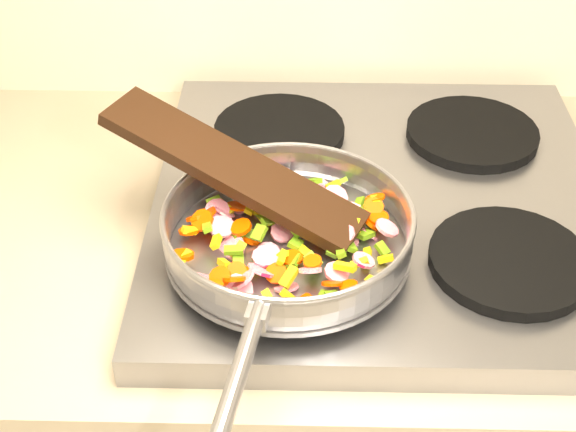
{
  "coord_description": "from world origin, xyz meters",
  "views": [
    {
      "loc": [
        -0.8,
        0.81,
        1.57
      ],
      "look_at": [
        -0.82,
        1.53,
        1.0
      ],
      "focal_mm": 50.0,
      "sensor_mm": 36.0,
      "label": 1
    }
  ],
  "objects": [
    {
      "name": "grate_fl",
      "position": [
        -0.84,
        1.52,
        0.95
      ],
      "size": [
        0.19,
        0.19,
        0.02
      ],
      "primitive_type": "cylinder",
      "color": "black",
      "rests_on": "cooktop"
    },
    {
      "name": "grate_br",
      "position": [
        -0.56,
        1.81,
        0.95
      ],
      "size": [
        0.19,
        0.19,
        0.02
      ],
      "primitive_type": "cylinder",
      "color": "black",
      "rests_on": "cooktop"
    },
    {
      "name": "grate_fr",
      "position": [
        -0.56,
        1.52,
        0.95
      ],
      "size": [
        0.19,
        0.19,
        0.02
      ],
      "primitive_type": "cylinder",
      "color": "black",
      "rests_on": "cooktop"
    },
    {
      "name": "wooden_spatula",
      "position": [
        -0.89,
        1.6,
        1.02
      ],
      "size": [
        0.33,
        0.21,
        0.11
      ],
      "primitive_type": "cube",
      "rotation": [
        0.0,
        -0.27,
        2.7
      ],
      "color": "black",
      "rests_on": "saute_pan"
    },
    {
      "name": "saute_pan",
      "position": [
        -0.82,
        1.53,
        0.99
      ],
      "size": [
        0.33,
        0.5,
        0.06
      ],
      "rotation": [
        0.0,
        0.0,
        -0.17
      ],
      "color": "#9E9EA5",
      "rests_on": "grate_fl"
    },
    {
      "name": "grate_bl",
      "position": [
        -0.84,
        1.81,
        0.95
      ],
      "size": [
        0.19,
        0.19,
        0.02
      ],
      "primitive_type": "cylinder",
      "color": "black",
      "rests_on": "cooktop"
    },
    {
      "name": "vegetable_heap",
      "position": [
        -0.83,
        1.54,
        0.98
      ],
      "size": [
        0.27,
        0.27,
        0.05
      ],
      "color": "yellow",
      "rests_on": "saute_pan"
    },
    {
      "name": "cooktop",
      "position": [
        -0.7,
        1.67,
        0.92
      ],
      "size": [
        0.6,
        0.6,
        0.04
      ],
      "primitive_type": "cube",
      "color": "#939399",
      "rests_on": "counter_top"
    }
  ]
}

